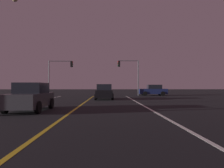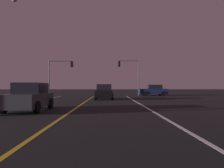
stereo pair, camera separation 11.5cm
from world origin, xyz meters
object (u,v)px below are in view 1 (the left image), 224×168
at_px(car_oncoming, 31,97).
at_px(car_ahead_far, 104,92).
at_px(car_crossing_side, 153,90).
at_px(traffic_light_near_right, 128,69).
at_px(traffic_light_near_left, 61,70).

xyz_separation_m(car_oncoming, car_ahead_far, (4.29, 11.14, 0.00)).
relative_size(car_crossing_side, car_oncoming, 1.00).
distance_m(car_crossing_side, traffic_light_near_right, 5.20).
distance_m(car_oncoming, car_ahead_far, 11.94).
distance_m(traffic_light_near_right, traffic_light_near_left, 10.17).
bearing_deg(car_ahead_far, traffic_light_near_left, 38.96).
bearing_deg(traffic_light_near_left, car_oncoming, -83.00).
height_order(car_crossing_side, traffic_light_near_right, traffic_light_near_right).
relative_size(car_crossing_side, car_ahead_far, 1.00).
relative_size(car_crossing_side, traffic_light_near_right, 0.80).
bearing_deg(traffic_light_near_left, car_crossing_side, 4.14).
xyz_separation_m(car_oncoming, traffic_light_near_left, (-2.38, 19.40, 3.15)).
bearing_deg(car_crossing_side, traffic_light_near_right, 14.40).
height_order(car_oncoming, traffic_light_near_left, traffic_light_near_left).
bearing_deg(traffic_light_near_right, car_crossing_side, -165.60).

